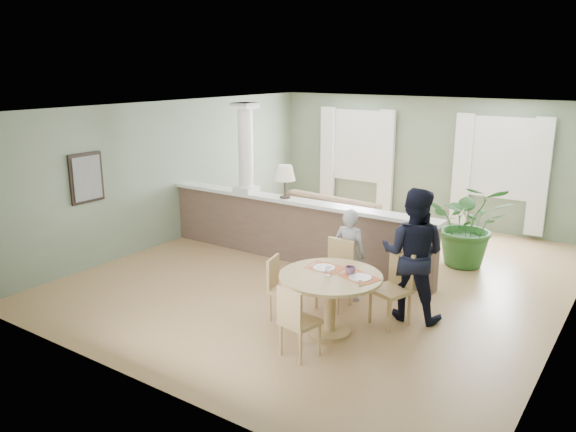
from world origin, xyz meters
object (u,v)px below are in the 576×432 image
Objects in this scene: dining_table at (331,287)px; chair_side at (281,285)px; sofa at (319,221)px; man_person at (413,254)px; houseplant at (469,224)px; child_person at (350,254)px; chair_far_man at (395,285)px; chair_near at (296,319)px; chair_far_boy at (336,270)px.

dining_table reaches higher than chair_side.
sofa is 3.94m from dining_table.
dining_table is at bearing -50.66° from sofa.
man_person is (2.82, -2.27, 0.49)m from sofa.
child_person is at bearing -112.21° from houseplant.
chair_far_man is 1.12× the size of chair_near.
child_person reaches higher than dining_table.
man_person reaches higher than chair_far_man.
houseplant reaches higher than chair_side.
chair_near is (0.35, -1.57, -0.04)m from chair_far_boy.
chair_side is at bearing 68.19° from child_person.
sofa is 1.56× the size of man_person.
chair_near is at bearing -98.95° from houseplant.
chair_far_boy is at bearing 3.53° from man_person.
chair_far_man reaches higher than dining_table.
chair_far_man is 1.51m from chair_side.
houseplant is at bearing -111.46° from child_person.
dining_table is at bearing -107.82° from chair_far_man.
sofa is 1.93× the size of houseplant.
chair_near is (2.14, -4.06, 0.08)m from sofa.
dining_table is 1.53× the size of chair_side.
dining_table is 0.79m from chair_near.
dining_table reaches higher than sofa.
chair_far_boy is at bearing 83.11° from child_person.
man_person is at bearing 175.65° from child_person.
chair_side is (1.38, -3.28, 0.06)m from sofa.
chair_side is 0.47× the size of man_person.
child_person is (-0.33, 1.10, 0.06)m from dining_table.
houseplant reaches higher than chair_near.
dining_table is at bearing -64.39° from chair_far_boy.
man_person reaches higher than child_person.
dining_table is 0.95× the size of child_person.
sofa is at bearing 126.28° from chair_far_boy.
chair_far_boy is 0.53× the size of man_person.
child_person is at bearing -35.76° from chair_side.
chair_far_man is 1.15× the size of chair_side.
man_person is at bearing -99.72° from chair_near.
chair_far_boy is 0.98× the size of chair_far_man.
dining_table is at bearing -103.51° from chair_side.
sofa is at bearing -49.28° from child_person.
chair_far_man is at bearing 157.23° from child_person.
chair_far_boy is at bearing -40.97° from chair_side.
chair_far_boy is (-0.37, 0.79, -0.10)m from dining_table.
chair_near is 1.91m from child_person.
houseplant reaches higher than dining_table.
man_person reaches higher than chair_side.
sofa is 4.59m from chair_near.
houseplant is 1.07× the size of child_person.
child_person is at bearing 175.85° from chair_far_man.
chair_far_boy is 1.09× the size of chair_near.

